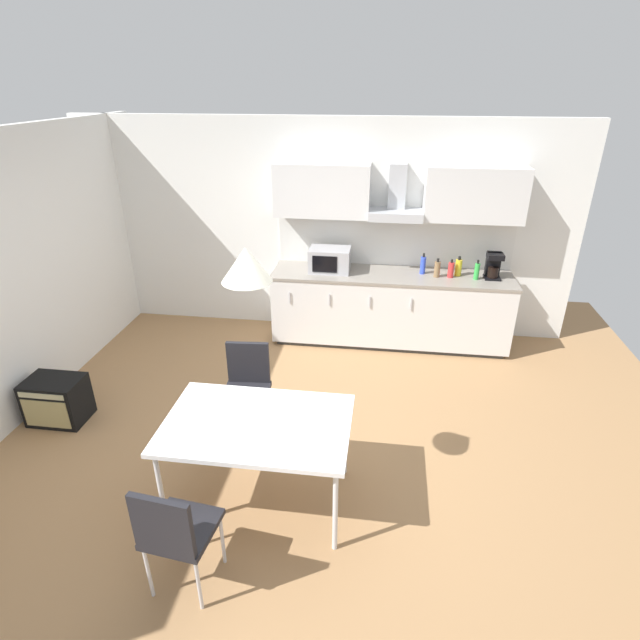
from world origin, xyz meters
name	(u,v)px	position (x,y,z in m)	size (l,w,h in m)	color
ground_plane	(283,446)	(0.00, 0.00, -0.01)	(7.64, 7.42, 0.02)	#9E754C
wall_back	(321,228)	(0.00, 2.52, 1.30)	(6.11, 0.10, 2.60)	white
kitchen_counter	(390,307)	(0.90, 2.14, 0.45)	(2.83, 0.69, 0.89)	#333333
backsplash_tile	(393,243)	(0.90, 2.46, 1.17)	(2.81, 0.02, 0.57)	silver
upper_wall_cabinets	(397,193)	(0.90, 2.31, 1.80)	(2.81, 0.40, 0.60)	silver
microwave	(330,260)	(0.16, 2.14, 1.03)	(0.48, 0.35, 0.28)	#ADADB2
coffee_maker	(493,265)	(2.05, 2.17, 1.04)	(0.18, 0.19, 0.30)	black
bottle_blue	(423,265)	(1.25, 2.20, 0.99)	(0.06, 0.06, 0.25)	blue
bottle_brown	(437,269)	(1.41, 2.11, 0.98)	(0.07, 0.07, 0.22)	brown
bottle_green	(477,271)	(1.86, 2.09, 0.98)	(0.06, 0.06, 0.23)	green
bottle_yellow	(458,267)	(1.66, 2.19, 0.99)	(0.08, 0.08, 0.23)	yellow
bottle_red	(451,270)	(1.57, 2.12, 0.98)	(0.07, 0.07, 0.22)	red
dining_table	(257,427)	(-0.04, -0.65, 0.69)	(1.35, 0.88, 0.74)	white
chair_far_left	(247,381)	(-0.35, 0.17, 0.53)	(0.43, 0.43, 0.87)	black
chair_near_left	(174,530)	(-0.35, -1.47, 0.53)	(0.44, 0.44, 0.87)	black
guitar_amp	(57,400)	(-2.20, 0.08, 0.22)	(0.52, 0.37, 0.44)	black
pendant_lamp	(246,265)	(-0.04, -0.65, 1.93)	(0.32, 0.32, 0.22)	silver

